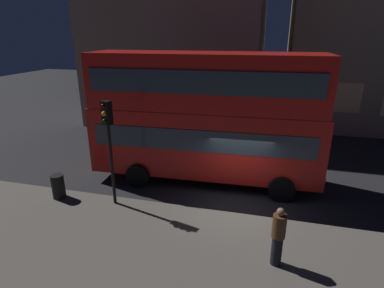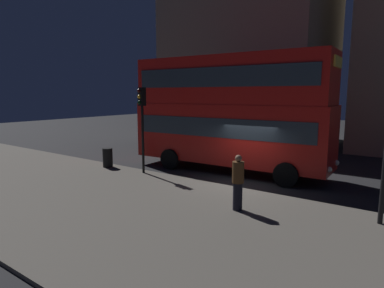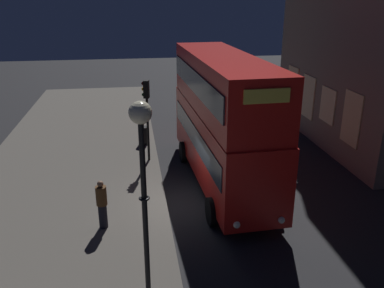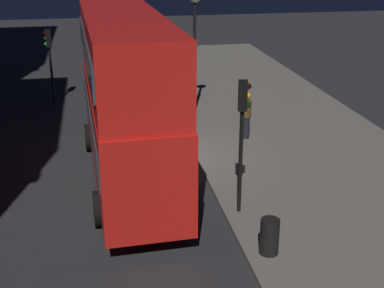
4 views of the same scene
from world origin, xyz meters
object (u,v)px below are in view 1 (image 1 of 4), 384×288
double_decker_bus (205,113)px  pedestrian (278,236)px  traffic_light_near_kerb (108,132)px  litter_bin (58,186)px

double_decker_bus → pedestrian: bearing=-59.8°
double_decker_bus → traffic_light_near_kerb: (-2.90, -3.08, -0.12)m
double_decker_bus → litter_bin: size_ratio=10.23×
pedestrian → litter_bin: bearing=-6.5°
pedestrian → double_decker_bus: bearing=-52.1°
litter_bin → pedestrian: bearing=-11.8°
double_decker_bus → litter_bin: (-5.29, -3.23, -2.55)m
traffic_light_near_kerb → pedestrian: traffic_light_near_kerb is taller
double_decker_bus → pedestrian: size_ratio=5.51×
double_decker_bus → litter_bin: 6.70m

